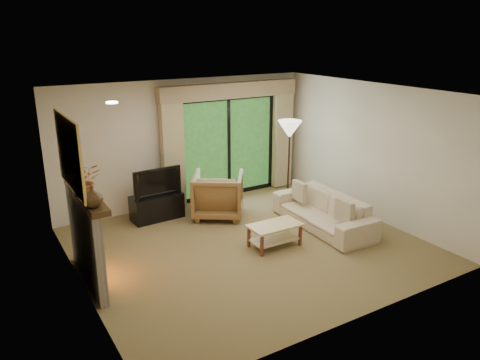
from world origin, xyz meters
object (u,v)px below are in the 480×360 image
armchair (218,195)px  sofa (323,211)px  media_console (157,207)px  coffee_table (275,235)px

armchair → sofa: armchair is taller
media_console → armchair: size_ratio=1.02×
armchair → coffee_table: size_ratio=1.09×
media_console → coffee_table: bearing=-63.0°
media_console → armchair: 1.21m
media_console → armchair: armchair is taller
sofa → armchair: bearing=-134.1°
armchair → coffee_table: 1.72m
armchair → coffee_table: (0.17, -1.70, -0.24)m
media_console → sofa: 3.18m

